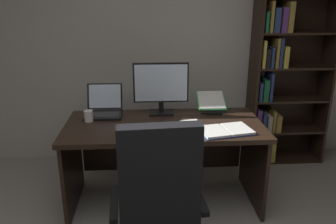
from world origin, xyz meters
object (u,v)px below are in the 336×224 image
Objects in this scene: office_chair at (159,214)px; bookshelf at (283,66)px; monitor at (161,88)px; desk at (164,142)px; laptop at (104,109)px; computer_mouse at (126,129)px; reading_stand_with_book at (211,102)px; keyboard at (163,129)px; notepad at (192,124)px; coffee_mug at (89,116)px; open_binder at (226,130)px; pen at (194,123)px.

bookshelf is at bearing 46.27° from office_chair.
desk is at bearing -85.90° from monitor.
office_chair is 3.24× the size of laptop.
computer_mouse is (0.22, -0.44, -0.03)m from laptop.
bookshelf is 0.99m from reading_stand_with_book.
reading_stand_with_book reaches higher than desk.
monitor is 1.71× the size of reading_stand_with_book.
keyboard is 4.04× the size of computer_mouse.
monitor is at bearing -157.90° from bookshelf.
notepad is (0.31, 0.82, 0.29)m from office_chair.
coffee_mug is (-1.11, -0.23, -0.03)m from reading_stand_with_book.
notepad is (-1.07, -0.84, -0.31)m from bookshelf.
desk is 0.60m from reading_stand_with_book.
coffee_mug is (-1.94, -0.70, -0.27)m from bookshelf.
open_binder is at bearing -3.62° from computer_mouse.
laptop is 2.46× the size of pen.
bookshelf reaches higher than reading_stand_with_book.
bookshelf is at bearing 38.12° from notepad.
monitor reaches higher than pen.
office_chair is 10.74× the size of computer_mouse.
bookshelf is at bearing 28.91° from desk.
pen is at bearing -119.45° from reading_stand_with_book.
open_binder is 0.30m from notepad.
coffee_mug reaches higher than notepad.
pen is at bearing -49.36° from monitor.
office_chair is (-0.08, -0.94, -0.08)m from desk.
keyboard is 0.92× the size of open_binder.
notepad is at bearing -9.18° from coffee_mug.
notepad is (0.54, 0.12, -0.02)m from computer_mouse.
office_chair is at bearing -71.35° from computer_mouse.
desk is at bearing -151.09° from bookshelf.
office_chair is at bearing -59.41° from coffee_mug.
computer_mouse reaches higher than keyboard.
monitor is 0.55m from laptop.
desk is 11.90× the size of pen.
office_chair is 0.76m from keyboard.
keyboard is 0.29m from pen.
bookshelf is (1.30, 0.72, 0.52)m from desk.
desk is at bearing 81.31° from office_chair.
monitor reaches higher than desk.
computer_mouse is at bearing -149.29° from bookshelf.
coffee_mug is at bearing -165.29° from monitor.
coffee_mug is (-0.64, 0.02, 0.25)m from desk.
desk is 0.94m from office_chair.
monitor is at bearing 94.10° from desk.
coffee_mug reaches higher than open_binder.
coffee_mug is at bearing 170.82° from notepad.
reading_stand_with_book is (0.47, 0.49, 0.06)m from keyboard.
pen is at bearing 24.20° from keyboard.
bookshelf reaches higher than office_chair.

